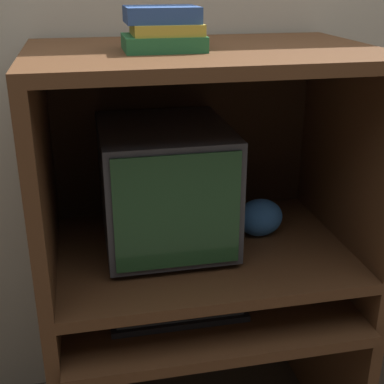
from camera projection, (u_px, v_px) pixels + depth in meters
wall_back at (179, 70)px, 1.93m from camera, size 6.00×0.06×2.60m
desk_base at (204, 350)px, 1.88m from camera, size 1.01×0.70×0.62m
desk_monitor_shelf at (202, 256)px, 1.79m from camera, size 1.01×0.67×0.16m
hutch_upper at (200, 118)px, 1.64m from camera, size 1.01×0.67×0.64m
crt_monitor at (165, 185)px, 1.72m from camera, size 0.40×0.46×0.40m
keyboard at (179, 314)px, 1.68m from camera, size 0.43×0.13×0.03m
mouse at (263, 300)px, 1.74m from camera, size 0.07×0.05×0.03m
snack_bag at (260, 217)px, 1.83m from camera, size 0.16×0.12×0.13m
book_stack at (163, 30)px, 1.45m from camera, size 0.22×0.17×0.12m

